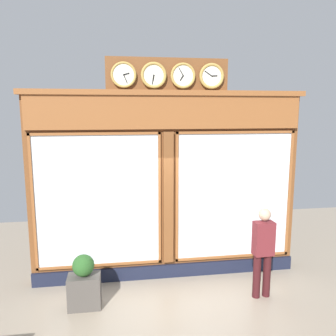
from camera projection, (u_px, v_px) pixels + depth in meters
name	position (u px, v px, depth m)	size (l,w,h in m)	color
shop_facade	(167.00, 184.00, 6.88)	(5.50, 0.42, 4.39)	brown
pedestrian	(263.00, 249.00, 6.19)	(0.37, 0.24, 1.69)	#3A1316
planter_box	(84.00, 291.00, 5.95)	(0.56, 0.36, 0.59)	#4C4742
planter_shrub	(83.00, 265.00, 5.87)	(0.38, 0.38, 0.38)	#285623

